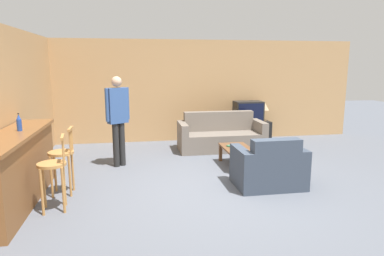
{
  "coord_description": "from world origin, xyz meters",
  "views": [
    {
      "loc": [
        -1.23,
        -5.08,
        1.99
      ],
      "look_at": [
        -0.2,
        0.9,
        0.85
      ],
      "focal_mm": 32.0,
      "sensor_mm": 36.0,
      "label": 1
    }
  ],
  "objects_px": {
    "bar_chair_mid": "(62,158)",
    "armchair_near": "(269,168)",
    "tv_unit": "(248,131)",
    "table_lamp": "(264,106)",
    "person_by_window": "(118,115)",
    "tv": "(248,111)",
    "bar_chair_near": "(53,170)",
    "book_on_table": "(231,146)",
    "couch_far": "(221,136)",
    "coffee_table": "(237,151)",
    "bottle": "(19,123)"
  },
  "relations": [
    {
      "from": "bar_chair_near",
      "to": "book_on_table",
      "type": "xyz_separation_m",
      "value": [
        2.99,
        1.67,
        -0.18
      ]
    },
    {
      "from": "tv",
      "to": "tv_unit",
      "type": "bearing_deg",
      "value": 90.0
    },
    {
      "from": "bar_chair_mid",
      "to": "table_lamp",
      "type": "distance_m",
      "value": 5.46
    },
    {
      "from": "bar_chair_mid",
      "to": "book_on_table",
      "type": "relative_size",
      "value": 5.03
    },
    {
      "from": "bar_chair_near",
      "to": "armchair_near",
      "type": "height_order",
      "value": "bar_chair_near"
    },
    {
      "from": "bar_chair_mid",
      "to": "coffee_table",
      "type": "relative_size",
      "value": 1.11
    },
    {
      "from": "bar_chair_near",
      "to": "couch_far",
      "type": "xyz_separation_m",
      "value": [
        3.11,
        2.95,
        -0.26
      ]
    },
    {
      "from": "tv_unit",
      "to": "table_lamp",
      "type": "bearing_deg",
      "value": 0.0
    },
    {
      "from": "table_lamp",
      "to": "person_by_window",
      "type": "xyz_separation_m",
      "value": [
        -3.67,
        -1.75,
        0.11
      ]
    },
    {
      "from": "book_on_table",
      "to": "bottle",
      "type": "bearing_deg",
      "value": -161.15
    },
    {
      "from": "bar_chair_near",
      "to": "tv",
      "type": "relative_size",
      "value": 1.45
    },
    {
      "from": "bar_chair_near",
      "to": "tv_unit",
      "type": "relative_size",
      "value": 0.9
    },
    {
      "from": "table_lamp",
      "to": "person_by_window",
      "type": "bearing_deg",
      "value": -154.46
    },
    {
      "from": "bar_chair_near",
      "to": "coffee_table",
      "type": "xyz_separation_m",
      "value": [
        3.08,
        1.55,
        -0.25
      ]
    },
    {
      "from": "bar_chair_near",
      "to": "person_by_window",
      "type": "relative_size",
      "value": 0.59
    },
    {
      "from": "tv",
      "to": "book_on_table",
      "type": "distance_m",
      "value": 2.35
    },
    {
      "from": "bar_chair_mid",
      "to": "tv_unit",
      "type": "bearing_deg",
      "value": 37.78
    },
    {
      "from": "coffee_table",
      "to": "book_on_table",
      "type": "bearing_deg",
      "value": 126.22
    },
    {
      "from": "person_by_window",
      "to": "tv",
      "type": "bearing_deg",
      "value": 28.38
    },
    {
      "from": "armchair_near",
      "to": "table_lamp",
      "type": "xyz_separation_m",
      "value": [
        1.22,
        3.37,
        0.59
      ]
    },
    {
      "from": "bar_chair_near",
      "to": "tv",
      "type": "height_order",
      "value": "bar_chair_near"
    },
    {
      "from": "bar_chair_near",
      "to": "bottle",
      "type": "bearing_deg",
      "value": 138.06
    },
    {
      "from": "bar_chair_mid",
      "to": "armchair_near",
      "type": "height_order",
      "value": "bar_chair_mid"
    },
    {
      "from": "bar_chair_mid",
      "to": "person_by_window",
      "type": "xyz_separation_m",
      "value": [
        0.79,
        1.37,
        0.44
      ]
    },
    {
      "from": "table_lamp",
      "to": "tv",
      "type": "bearing_deg",
      "value": -179.58
    },
    {
      "from": "tv_unit",
      "to": "person_by_window",
      "type": "relative_size",
      "value": 0.66
    },
    {
      "from": "bar_chair_mid",
      "to": "person_by_window",
      "type": "bearing_deg",
      "value": 59.96
    },
    {
      "from": "bar_chair_mid",
      "to": "couch_far",
      "type": "distance_m",
      "value": 3.89
    },
    {
      "from": "coffee_table",
      "to": "table_lamp",
      "type": "bearing_deg",
      "value": 57.6
    },
    {
      "from": "coffee_table",
      "to": "bar_chair_near",
      "type": "bearing_deg",
      "value": -153.26
    },
    {
      "from": "tv_unit",
      "to": "bottle",
      "type": "bearing_deg",
      "value": -144.32
    },
    {
      "from": "book_on_table",
      "to": "tv",
      "type": "bearing_deg",
      "value": 63.17
    },
    {
      "from": "coffee_table",
      "to": "tv",
      "type": "bearing_deg",
      "value": 66.29
    },
    {
      "from": "couch_far",
      "to": "tv_unit",
      "type": "bearing_deg",
      "value": 40.54
    },
    {
      "from": "armchair_near",
      "to": "table_lamp",
      "type": "distance_m",
      "value": 3.63
    },
    {
      "from": "tv_unit",
      "to": "table_lamp",
      "type": "height_order",
      "value": "table_lamp"
    },
    {
      "from": "bar_chair_near",
      "to": "couch_far",
      "type": "bearing_deg",
      "value": 43.47
    },
    {
      "from": "armchair_near",
      "to": "tv_unit",
      "type": "distance_m",
      "value": 3.46
    },
    {
      "from": "tv_unit",
      "to": "bottle",
      "type": "xyz_separation_m",
      "value": [
        -4.56,
        -3.27,
        0.9
      ]
    },
    {
      "from": "bar_chair_near",
      "to": "couch_far",
      "type": "distance_m",
      "value": 4.29
    },
    {
      "from": "armchair_near",
      "to": "bar_chair_mid",
      "type": "bearing_deg",
      "value": 175.77
    },
    {
      "from": "table_lamp",
      "to": "person_by_window",
      "type": "height_order",
      "value": "person_by_window"
    },
    {
      "from": "tv",
      "to": "person_by_window",
      "type": "relative_size",
      "value": 0.41
    },
    {
      "from": "bar_chair_near",
      "to": "armchair_near",
      "type": "distance_m",
      "value": 3.28
    },
    {
      "from": "armchair_near",
      "to": "bottle",
      "type": "relative_size",
      "value": 4.24
    },
    {
      "from": "bar_chair_near",
      "to": "person_by_window",
      "type": "distance_m",
      "value": 2.19
    },
    {
      "from": "bottle",
      "to": "table_lamp",
      "type": "distance_m",
      "value": 5.97
    },
    {
      "from": "tv",
      "to": "book_on_table",
      "type": "bearing_deg",
      "value": -116.83
    },
    {
      "from": "book_on_table",
      "to": "coffee_table",
      "type": "bearing_deg",
      "value": -53.78
    },
    {
      "from": "bar_chair_near",
      "to": "bottle",
      "type": "relative_size",
      "value": 4.05
    }
  ]
}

